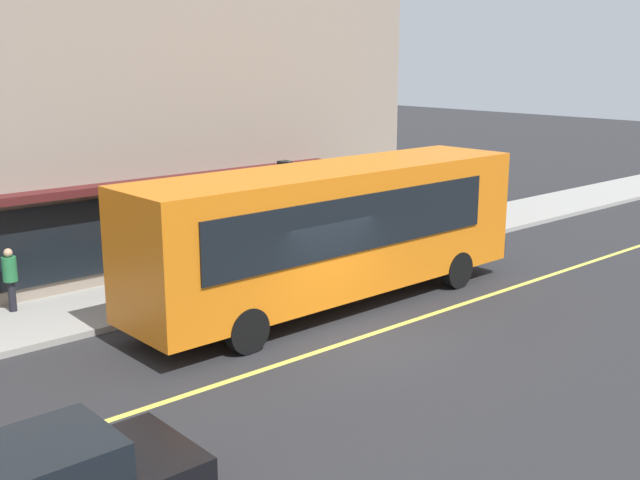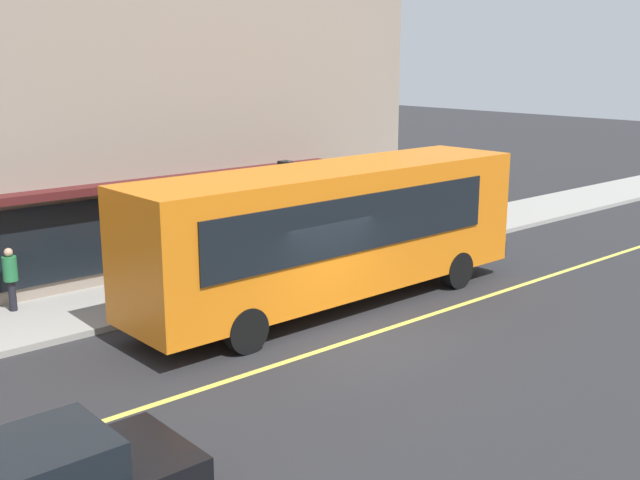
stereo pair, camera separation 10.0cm
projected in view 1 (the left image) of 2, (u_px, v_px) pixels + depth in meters
The scene contains 7 objects.
ground at pixel (357, 339), 17.23m from camera, with size 120.00×120.00×0.00m, color #28282B.
sidewalk at pixel (216, 282), 21.26m from camera, with size 80.00×3.06×0.15m, color #9E9B93.
lane_centre_stripe at pixel (357, 339), 17.23m from camera, with size 36.00×0.16×0.01m, color #D8D14C.
bus at pixel (334, 228), 19.11m from camera, with size 11.15×2.68×3.50m.
traffic_light at pixel (286, 191), 21.09m from camera, with size 0.30×0.52×3.20m.
pedestrian_near_storefront at pixel (10, 274), 18.42m from camera, with size 0.34×0.34×1.55m.
pedestrian_by_curb at pixel (402, 206), 26.69m from camera, with size 0.34×0.34×1.56m.
Camera 1 is at (-11.36, -11.63, 6.16)m, focal length 43.61 mm.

